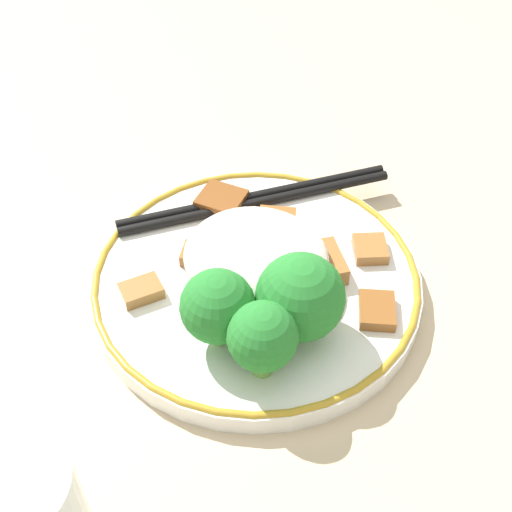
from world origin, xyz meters
name	(u,v)px	position (x,y,z in m)	size (l,w,h in m)	color
ground_plane	(256,291)	(0.00, 0.00, 0.00)	(3.00, 3.00, 0.00)	#C6B28E
plate	(256,282)	(0.00, 0.00, 0.01)	(0.23, 0.23, 0.02)	white
rice_mound	(254,252)	(0.00, 0.00, 0.03)	(0.10, 0.09, 0.04)	white
broccoli_back_left	(217,307)	(0.00, -0.06, 0.05)	(0.05, 0.05, 0.05)	#72AD4C
broccoli_back_center	(263,337)	(0.03, -0.07, 0.05)	(0.04, 0.04, 0.05)	#72AD4C
broccoli_back_right	(300,298)	(0.04, -0.03, 0.05)	(0.06, 0.06, 0.06)	#72AD4C
meat_near_front	(276,223)	(-0.01, 0.05, 0.02)	(0.03, 0.03, 0.01)	#995B28
meat_near_left	(321,264)	(0.04, 0.02, 0.02)	(0.04, 0.05, 0.01)	#9E6633
meat_near_right	(221,201)	(-0.05, 0.06, 0.02)	(0.03, 0.03, 0.01)	brown
meat_near_back	(370,249)	(0.06, 0.05, 0.02)	(0.03, 0.03, 0.01)	#9E6633
meat_on_rice_edge	(204,255)	(-0.04, 0.00, 0.02)	(0.03, 0.03, 0.01)	#995B28
meat_mid_left	(378,309)	(0.09, 0.00, 0.02)	(0.03, 0.03, 0.01)	brown
meat_mid_right	(240,229)	(-0.03, 0.03, 0.02)	(0.03, 0.03, 0.01)	#995B28
meat_far_scatter	(141,291)	(-0.06, -0.05, 0.02)	(0.03, 0.03, 0.01)	#9E6633
chopsticks	(256,199)	(-0.03, 0.07, 0.02)	(0.17, 0.15, 0.01)	black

